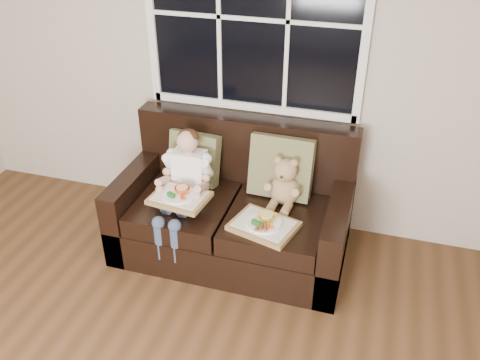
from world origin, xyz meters
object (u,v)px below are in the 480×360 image
(teddy_bear, at_px, (285,185))
(tray_left, at_px, (180,197))
(child, at_px, (185,178))
(loveseat, at_px, (235,213))
(tray_right, at_px, (264,225))

(teddy_bear, height_order, tray_left, teddy_bear)
(child, bearing_deg, loveseat, 18.75)
(child, height_order, teddy_bear, child)
(loveseat, bearing_deg, teddy_bear, 6.00)
(loveseat, height_order, tray_left, loveseat)
(child, bearing_deg, tray_right, -16.30)
(child, xyz_separation_m, tray_right, (0.64, -0.19, -0.15))
(loveseat, relative_size, tray_left, 3.99)
(loveseat, xyz_separation_m, tray_right, (0.30, -0.30, 0.17))
(tray_left, bearing_deg, tray_right, 4.39)
(child, height_order, tray_left, child)
(tray_left, xyz_separation_m, tray_right, (0.62, -0.03, -0.09))
(tray_right, bearing_deg, loveseat, 150.53)
(loveseat, distance_m, tray_left, 0.50)
(tray_left, bearing_deg, child, 104.41)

